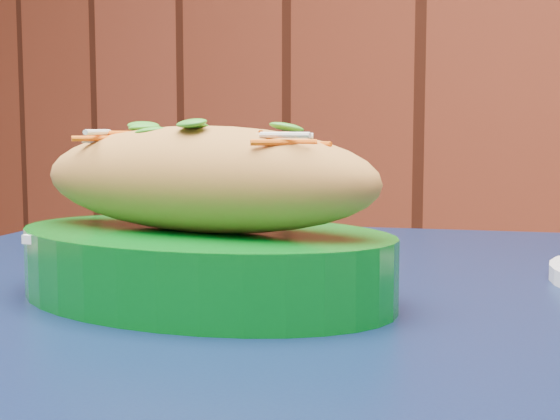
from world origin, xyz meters
The scene contains 3 objects.
cafe_table centered at (0.16, 1.71, 0.66)m, with size 1.05×1.05×0.75m.
banh_mi_basket centered at (0.10, 1.66, 0.80)m, with size 0.30×0.22×0.13m.
water_glass centered at (-0.14, 1.94, 0.80)m, with size 0.07×0.07×0.11m, color silver.
Camera 1 is at (0.46, 1.26, 0.87)m, focal length 50.00 mm.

